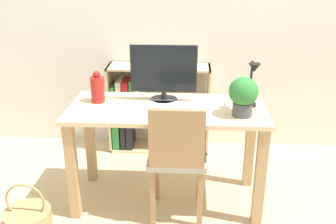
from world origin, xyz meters
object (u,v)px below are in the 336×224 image
(desk_lamp, at_px, (252,81))
(chair, at_px, (177,157))
(monitor, at_px, (164,72))
(potted_plant, at_px, (243,95))
(bookshelf, at_px, (141,108))
(keyboard, at_px, (168,106))
(basket, at_px, (28,219))
(vase, at_px, (97,88))

(desk_lamp, distance_m, chair, 0.73)
(monitor, xyz_separation_m, potted_plant, (0.54, -0.26, -0.07))
(desk_lamp, relative_size, bookshelf, 0.36)
(keyboard, relative_size, chair, 0.37)
(keyboard, xyz_separation_m, desk_lamp, (0.58, 0.00, 0.19))
(basket, bearing_deg, potted_plant, 11.86)
(desk_lamp, distance_m, bookshelf, 1.35)
(chair, bearing_deg, potted_plant, 20.30)
(keyboard, height_order, potted_plant, potted_plant)
(monitor, height_order, potted_plant, monitor)
(monitor, relative_size, keyboard, 1.46)
(vase, xyz_separation_m, bookshelf, (0.21, 0.79, -0.46))
(keyboard, relative_size, potted_plant, 1.23)
(chair, distance_m, basket, 1.11)
(vase, relative_size, basket, 0.64)
(basket, bearing_deg, bookshelf, 64.28)
(basket, bearing_deg, keyboard, 25.08)
(potted_plant, bearing_deg, basket, -168.14)
(chair, bearing_deg, vase, 161.40)
(desk_lamp, distance_m, basket, 1.80)
(monitor, xyz_separation_m, basket, (-0.90, -0.56, -0.90))
(monitor, bearing_deg, basket, -147.79)
(vase, xyz_separation_m, desk_lamp, (1.09, -0.07, 0.10))
(vase, distance_m, chair, 0.76)
(vase, relative_size, bookshelf, 0.25)
(bookshelf, height_order, basket, bookshelf)
(monitor, xyz_separation_m, bookshelf, (-0.27, 0.74, -0.58))
(keyboard, relative_size, vase, 1.40)
(desk_lamp, bearing_deg, keyboard, -179.72)
(vase, bearing_deg, basket, -129.40)
(potted_plant, bearing_deg, keyboard, 165.04)
(keyboard, xyz_separation_m, basket, (-0.93, -0.44, -0.69))
(vase, relative_size, chair, 0.27)
(desk_lamp, xyz_separation_m, bookshelf, (-0.88, 0.86, -0.56))
(potted_plant, bearing_deg, vase, 168.52)
(monitor, height_order, keyboard, monitor)
(vase, bearing_deg, chair, -26.80)
(vase, height_order, basket, vase)
(monitor, xyz_separation_m, keyboard, (0.04, -0.13, -0.21))
(basket, bearing_deg, chair, 11.75)
(chair, xyz_separation_m, basket, (-1.01, -0.21, -0.40))
(monitor, distance_m, chair, 0.62)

